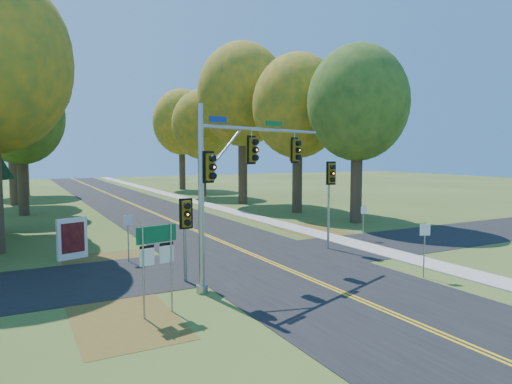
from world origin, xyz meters
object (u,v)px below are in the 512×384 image
east_signal_pole (331,183)px  route_sign_cluster (157,251)px  traffic_mast (237,171)px  info_kiosk (72,239)px

east_signal_pole → route_sign_cluster: east_signal_pole is taller
traffic_mast → east_signal_pole: 7.61m
east_signal_pole → traffic_mast: bearing=-142.8°
traffic_mast → info_kiosk: bearing=104.9°
route_sign_cluster → info_kiosk: route_sign_cluster is taller
route_sign_cluster → info_kiosk: size_ratio=1.47×
route_sign_cluster → info_kiosk: bearing=86.6°
east_signal_pole → route_sign_cluster: bearing=-141.2°
traffic_mast → east_signal_pole: size_ratio=1.52×
east_signal_pole → route_sign_cluster: size_ratio=1.59×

